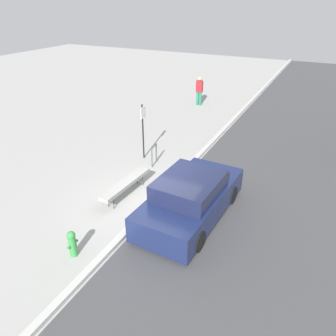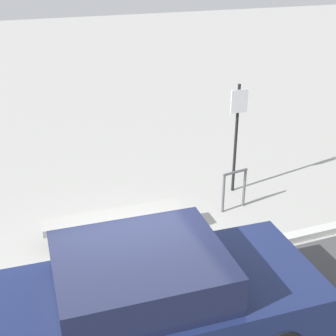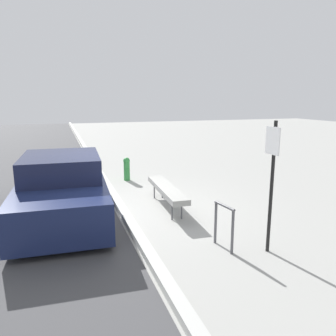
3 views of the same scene
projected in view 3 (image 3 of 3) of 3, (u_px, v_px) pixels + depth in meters
ground_plane at (122, 211)px, 7.85m from camera, size 60.00×60.00×0.00m
curb at (122, 209)px, 7.84m from camera, size 60.00×0.20×0.13m
bench at (167, 189)px, 8.03m from camera, size 2.42×0.52×0.54m
bike_rack at (224, 222)px, 5.82m from camera, size 0.55×0.13×0.83m
sign_post at (272, 175)px, 5.52m from camera, size 0.36×0.08×2.30m
fire_hydrant at (127, 168)px, 10.77m from camera, size 0.36×0.22×0.77m
parked_car_near at (63, 189)px, 7.35m from camera, size 4.30×2.04×1.42m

